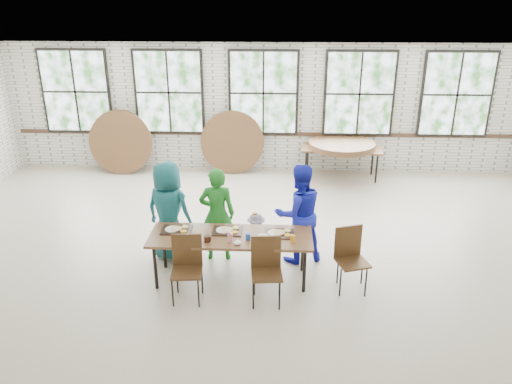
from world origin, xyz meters
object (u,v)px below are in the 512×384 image
(chair_near_right, at_px, (266,264))
(chair_near_left, at_px, (187,262))
(storage_table, at_px, (341,150))
(dining_table, at_px, (231,239))

(chair_near_right, bearing_deg, chair_near_left, 174.15)
(chair_near_left, bearing_deg, chair_near_right, -5.04)
(chair_near_right, height_order, storage_table, chair_near_right)
(storage_table, bearing_deg, chair_near_left, -113.10)
(dining_table, bearing_deg, chair_near_left, -139.90)
(dining_table, distance_m, chair_near_right, 0.74)
(dining_table, xyz_separation_m, chair_near_left, (-0.58, -0.48, -0.13))
(dining_table, distance_m, storage_table, 4.96)
(chair_near_right, distance_m, storage_table, 5.22)
(chair_near_left, relative_size, storage_table, 0.51)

